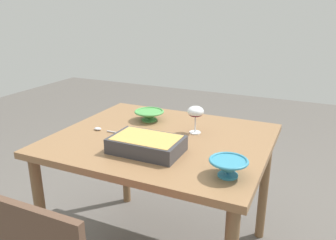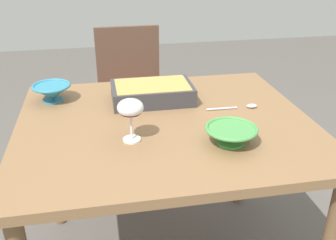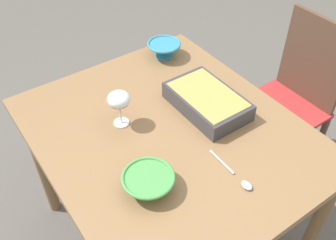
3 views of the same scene
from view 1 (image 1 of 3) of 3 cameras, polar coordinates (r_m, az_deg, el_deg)
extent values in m
cube|color=olive|center=(1.80, -1.08, -3.38)|extent=(1.12, 0.95, 0.03)
cylinder|color=brown|center=(1.95, -20.59, -15.44)|extent=(0.06, 0.06, 0.72)
cylinder|color=brown|center=(2.51, -7.24, -6.33)|extent=(0.06, 0.06, 0.72)
cylinder|color=brown|center=(2.20, 15.92, -10.77)|extent=(0.06, 0.06, 0.72)
cylinder|color=white|center=(1.86, 4.59, -2.10)|extent=(0.06, 0.06, 0.01)
cylinder|color=white|center=(1.84, 4.63, -0.73)|extent=(0.01, 0.01, 0.09)
ellipsoid|color=white|center=(1.82, 4.69, 1.46)|extent=(0.09, 0.09, 0.06)
ellipsoid|color=#4C0A19|center=(1.82, 4.68, 1.08)|extent=(0.08, 0.08, 0.03)
cube|color=#38383D|center=(1.61, -3.65, -4.19)|extent=(0.34, 0.21, 0.07)
cube|color=tan|center=(1.60, -3.67, -3.26)|extent=(0.30, 0.19, 0.02)
cylinder|color=#4C994C|center=(2.05, -3.18, 0.04)|extent=(0.09, 0.09, 0.01)
cone|color=#4C994C|center=(2.05, -3.19, 0.79)|extent=(0.17, 0.17, 0.05)
torus|color=#4C994C|center=(2.04, -3.20, 1.43)|extent=(0.18, 0.18, 0.01)
cylinder|color=teal|center=(1.42, 10.09, -9.17)|extent=(0.08, 0.08, 0.01)
cone|color=teal|center=(1.40, 10.17, -7.93)|extent=(0.15, 0.15, 0.06)
torus|color=teal|center=(1.39, 10.24, -6.80)|extent=(0.16, 0.16, 0.01)
cylinder|color=silver|center=(1.86, -8.65, -2.15)|extent=(0.13, 0.01, 0.01)
ellipsoid|color=silver|center=(1.93, -11.81, -1.45)|extent=(0.04, 0.03, 0.01)
camera|label=2|loc=(2.85, 15.46, 17.73)|focal=41.19mm
camera|label=3|loc=(2.67, -13.58, 26.30)|focal=40.82mm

